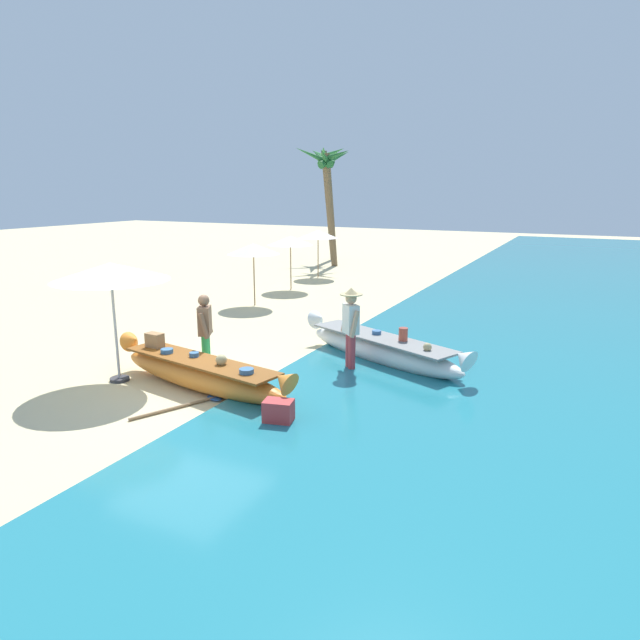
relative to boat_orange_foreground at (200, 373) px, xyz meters
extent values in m
plane|color=beige|center=(-0.47, 0.21, -0.31)|extent=(80.00, 80.00, 0.00)
ellipsoid|color=orange|center=(0.01, 0.00, -0.04)|extent=(4.10, 1.41, 0.54)
cone|color=orange|center=(-1.93, 0.36, 0.28)|extent=(0.47, 0.47, 0.48)
cone|color=orange|center=(1.95, -0.36, 0.28)|extent=(0.47, 0.47, 0.48)
cube|color=brown|center=(0.01, 0.00, 0.23)|extent=(3.47, 1.30, 0.04)
cylinder|color=#386699|center=(1.19, -0.27, 0.28)|extent=(0.24, 0.24, 0.10)
sphere|color=tan|center=(0.53, -0.06, 0.33)|extent=(0.20, 0.20, 0.20)
cylinder|color=#386699|center=(-0.19, 0.11, 0.28)|extent=(0.17, 0.17, 0.10)
cylinder|color=#386699|center=(-0.79, 0.06, 0.28)|extent=(0.23, 0.23, 0.10)
cube|color=#9E754C|center=(-1.27, 0.27, 0.38)|extent=(0.36, 0.23, 0.30)
ellipsoid|color=white|center=(2.40, 2.90, -0.04)|extent=(4.08, 2.33, 0.55)
cone|color=white|center=(0.55, 3.71, 0.29)|extent=(0.56, 0.57, 0.51)
cone|color=white|center=(4.24, 2.09, 0.29)|extent=(0.56, 0.57, 0.51)
cube|color=gray|center=(2.40, 2.90, 0.24)|extent=(3.48, 2.08, 0.04)
sphere|color=tan|center=(3.51, 2.37, 0.32)|extent=(0.16, 0.16, 0.16)
cylinder|color=#B74C38|center=(2.88, 2.82, 0.38)|extent=(0.18, 0.18, 0.28)
cylinder|color=#386699|center=(2.22, 3.07, 0.29)|extent=(0.19, 0.19, 0.10)
cylinder|color=#B2383D|center=(2.09, 2.05, 0.08)|extent=(0.14, 0.14, 0.79)
cylinder|color=#B2383D|center=(1.99, 2.15, 0.08)|extent=(0.14, 0.14, 0.79)
cube|color=silver|center=(2.04, 2.10, 0.77)|extent=(0.41, 0.41, 0.57)
cylinder|color=tan|center=(2.20, 1.93, 0.72)|extent=(0.20, 0.20, 0.52)
cylinder|color=tan|center=(1.87, 2.25, 0.72)|extent=(0.20, 0.20, 0.52)
sphere|color=tan|center=(2.04, 2.10, 1.17)|extent=(0.22, 0.22, 0.22)
cylinder|color=tan|center=(2.04, 2.10, 1.25)|extent=(0.44, 0.44, 0.02)
cone|color=tan|center=(2.04, 2.10, 1.32)|extent=(0.26, 0.26, 0.12)
cylinder|color=green|center=(-0.49, 0.85, 0.08)|extent=(0.14, 0.14, 0.79)
cylinder|color=green|center=(-0.42, 0.72, 0.08)|extent=(0.14, 0.14, 0.79)
cube|color=brown|center=(-0.45, 0.78, 0.76)|extent=(0.36, 0.42, 0.55)
cylinder|color=brown|center=(-0.54, 1.00, 0.71)|extent=(0.21, 0.17, 0.51)
cylinder|color=brown|center=(-0.33, 0.59, 0.71)|extent=(0.21, 0.17, 0.51)
sphere|color=brown|center=(-0.45, 0.78, 1.15)|extent=(0.22, 0.22, 0.22)
cylinder|color=#B7B7BC|center=(-1.67, -0.30, 0.80)|extent=(0.05, 0.05, 2.22)
cone|color=silver|center=(-1.67, -0.30, 1.77)|extent=(2.10, 2.10, 0.32)
cylinder|color=#333338|center=(-1.67, -0.30, -0.28)|extent=(0.36, 0.36, 0.06)
cylinder|color=#8E6B47|center=(-3.20, 6.77, 0.64)|extent=(0.04, 0.04, 1.90)
cone|color=silver|center=(-3.20, 6.77, 1.44)|extent=(1.60, 1.60, 0.32)
cylinder|color=#8E6B47|center=(-3.53, 9.68, 0.64)|extent=(0.04, 0.04, 1.90)
cone|color=silver|center=(-3.53, 9.68, 1.44)|extent=(1.60, 1.60, 0.32)
cylinder|color=#8E6B47|center=(-3.91, 12.62, 0.64)|extent=(0.04, 0.04, 1.90)
cone|color=silver|center=(-3.91, 12.62, 1.44)|extent=(1.60, 1.60, 0.32)
cylinder|color=brown|center=(-4.96, 16.04, 2.22)|extent=(0.70, 0.28, 5.09)
cone|color=#23602D|center=(-4.75, 15.97, 4.63)|extent=(1.62, 0.59, 0.75)
cone|color=#23602D|center=(-4.99, 16.54, 4.56)|extent=(1.02, 1.97, 1.00)
cone|color=#23602D|center=(-5.52, 16.22, 4.56)|extent=(1.43, 0.99, 0.95)
cone|color=#23602D|center=(-5.52, 15.76, 4.57)|extent=(1.50, 1.30, 0.93)
cone|color=#23602D|center=(-5.10, 15.65, 4.56)|extent=(0.64, 1.47, 0.95)
cylinder|color=brown|center=(-6.05, 18.11, 2.34)|extent=(0.82, 0.28, 5.34)
cone|color=#337F3D|center=(-5.91, 18.09, 4.86)|extent=(1.54, 0.44, 0.79)
cone|color=#337F3D|center=(-6.15, 18.51, 4.74)|extent=(0.95, 1.56, 1.11)
cone|color=#337F3D|center=(-6.70, 18.38, 4.85)|extent=(1.61, 1.29, 0.83)
cone|color=#337F3D|center=(-6.76, 17.84, 4.78)|extent=(1.79, 1.28, 1.05)
cone|color=#337F3D|center=(-6.10, 17.63, 4.88)|extent=(1.15, 1.92, 0.77)
cube|color=#C63838|center=(2.10, -0.79, -0.10)|extent=(0.50, 0.40, 0.43)
cylinder|color=#8E6B47|center=(0.21, -0.97, -0.28)|extent=(0.68, 1.38, 0.05)
ellipsoid|color=#2D60B7|center=(0.52, -0.29, -0.28)|extent=(0.41, 0.33, 0.03)
camera|label=1|loc=(6.20, -7.65, 3.25)|focal=31.52mm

